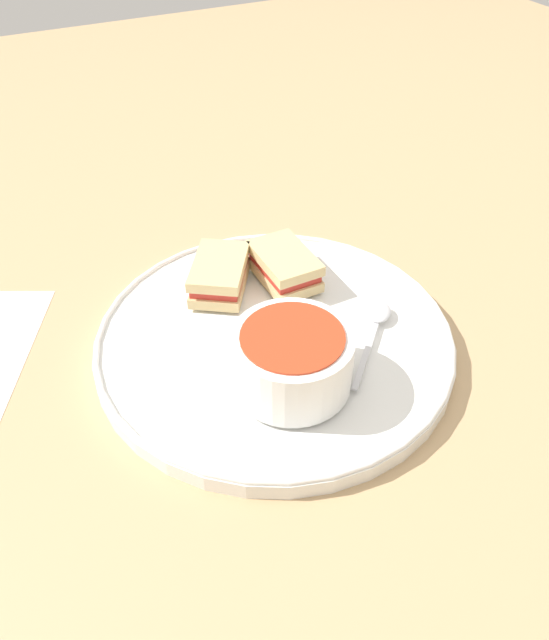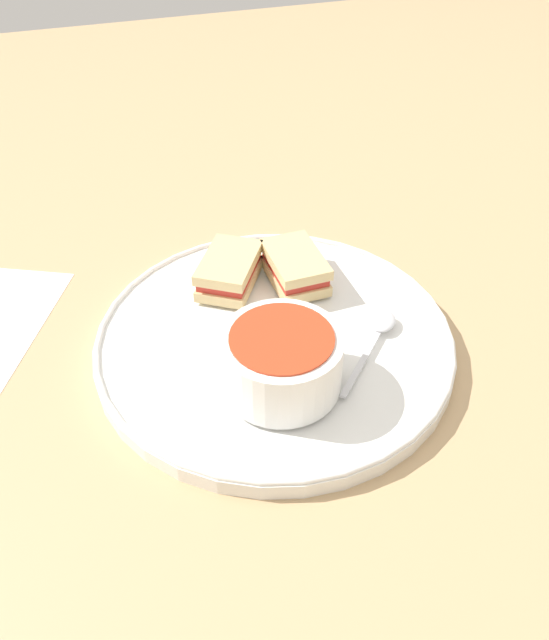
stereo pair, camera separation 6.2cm
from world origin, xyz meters
TOP-DOWN VIEW (x-y plane):
  - ground_plane at (0.00, 0.00)m, footprint 2.40×2.40m
  - plate at (0.00, 0.00)m, footprint 0.37×0.37m
  - soup_bowl at (0.07, -0.02)m, footprint 0.11×0.11m
  - spoon at (0.03, 0.10)m, footprint 0.10×0.10m
  - sandwich_half_near at (-0.08, 0.05)m, footprint 0.09×0.06m
  - sandwich_half_far at (-0.09, -0.02)m, footprint 0.10×0.09m

SIDE VIEW (x-z plane):
  - ground_plane at x=0.00m, z-range 0.00..0.00m
  - plate at x=0.00m, z-range 0.00..0.02m
  - spoon at x=0.03m, z-range 0.02..0.03m
  - sandwich_half_near at x=-0.08m, z-range 0.02..0.06m
  - sandwich_half_far at x=-0.09m, z-range 0.02..0.06m
  - soup_bowl at x=0.07m, z-range 0.02..0.08m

